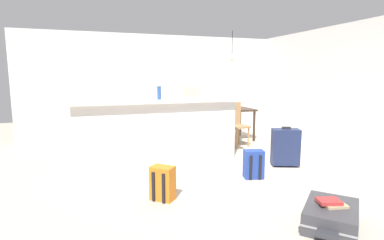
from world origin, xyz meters
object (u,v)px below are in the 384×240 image
grocery_bag (192,93)px  suitcase_upright_navy (285,147)px  backpack_orange (163,184)px  bottle_blue (159,93)px  bottle_white (78,96)px  dining_chair_far_side (222,115)px  suitcase_flat_charcoal (331,216)px  bottle_clear (228,91)px  dining_table (229,113)px  dining_chair_near_partition (236,122)px  book_stack (331,203)px  backpack_blue (253,164)px  pendant_lamp (232,56)px

grocery_bag → suitcase_upright_navy: size_ratio=0.39×
grocery_bag → backpack_orange: 2.00m
backpack_orange → bottle_blue: bearing=78.2°
bottle_white → dining_chair_far_side: size_ratio=0.22×
suitcase_upright_navy → suitcase_flat_charcoal: bearing=-113.6°
bottle_blue → grocery_bag: size_ratio=0.87×
bottle_clear → suitcase_flat_charcoal: size_ratio=0.30×
dining_table → backpack_orange: bearing=-128.5°
dining_table → backpack_orange: 3.68m
suitcase_flat_charcoal → dining_chair_near_partition: bearing=78.3°
dining_table → bottle_clear: bearing=-117.0°
bottle_blue → book_stack: bearing=-67.9°
backpack_blue → bottle_white: bearing=155.1°
dining_chair_near_partition → book_stack: bearing=-101.8°
dining_chair_near_partition → bottle_blue: bearing=-158.3°
suitcase_flat_charcoal → suitcase_upright_navy: 2.06m
suitcase_upright_navy → backpack_orange: suitcase_upright_navy is taller
bottle_blue → dining_table: bottle_blue is taller
bottle_blue → suitcase_upright_navy: (1.94, -0.88, -0.89)m
bottle_white → backpack_orange: 2.01m
bottle_clear → dining_table: (0.69, 1.35, -0.58)m
pendant_lamp → dining_chair_near_partition: bearing=-104.8°
dining_table → dining_chair_far_side: bearing=82.3°
book_stack → dining_chair_far_side: bearing=78.8°
suitcase_upright_navy → book_stack: size_ratio=2.28×
bottle_blue → backpack_blue: (1.13, -1.22, -1.02)m
dining_chair_far_side → backpack_blue: 3.15m
suitcase_upright_navy → bottle_white: bearing=166.4°
dining_table → dining_chair_far_side: dining_chair_far_side is taller
bottle_blue → book_stack: (1.12, -2.75, -0.97)m
bottle_white → dining_chair_far_side: (3.30, 1.89, -0.69)m
bottle_white → dining_chair_far_side: bearing=29.7°
bottle_clear → suitcase_upright_navy: 1.40m
bottle_blue → grocery_bag: bottle_blue is taller
bottle_blue → pendant_lamp: size_ratio=0.33×
bottle_white → backpack_orange: size_ratio=0.48×
dining_table → backpack_orange: dining_table is taller
suitcase_flat_charcoal → book_stack: (-0.00, 0.01, 0.14)m
suitcase_flat_charcoal → backpack_blue: bearing=89.5°
grocery_bag → book_stack: 2.91m
bottle_white → book_stack: bottle_white is taller
dining_chair_far_side → pendant_lamp: pendant_lamp is taller
dining_chair_near_partition → backpack_blue: bearing=-109.9°
bottle_clear → backpack_orange: 2.42m
dining_chair_far_side → pendant_lamp: (-0.04, -0.55, 1.42)m
dining_chair_far_side → book_stack: dining_chair_far_side is taller
bottle_clear → pendant_lamp: size_ratio=0.37×
backpack_orange → book_stack: backpack_orange is taller
suitcase_upright_navy → backpack_orange: bearing=-163.5°
dining_chair_near_partition → book_stack: (-0.73, -3.48, -0.27)m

